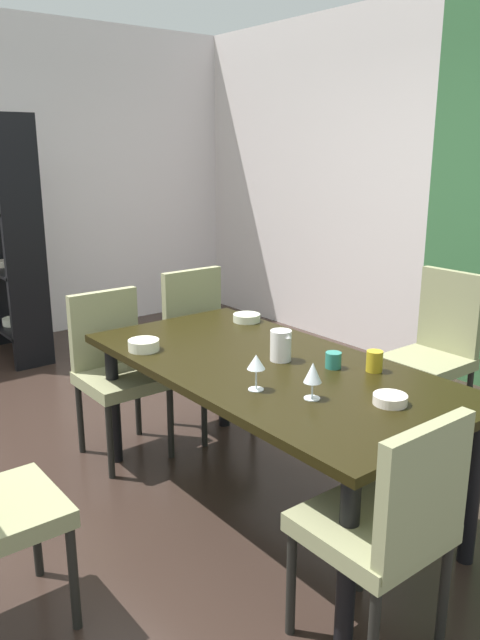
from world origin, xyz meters
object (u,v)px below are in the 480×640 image
(serving_bowl_center, at_px, (247,318))
(cup_east, at_px, (374,361))
(chair_head_far, at_px, (436,345))
(wine_glass_south, at_px, (255,363))
(display_shelf, at_px, (7,240))
(serving_bowl_north, at_px, (390,399))
(chair_left_near, at_px, (116,364))
(serving_bowl_front, at_px, (144,345))
(chair_right_near, at_px, (389,521))
(chair_left_far, at_px, (203,341))
(wine_glass_rear, at_px, (313,374))
(pitcher_corner, at_px, (281,345))
(cup_left, at_px, (333,360))
(dining_table, at_px, (268,379))

(serving_bowl_center, distance_m, cup_east, 1.02)
(chair_head_far, relative_size, wine_glass_south, 6.48)
(display_shelf, bearing_deg, serving_bowl_north, 3.60)
(chair_left_near, bearing_deg, serving_bowl_front, 82.70)
(chair_head_far, bearing_deg, display_shelf, 26.57)
(chair_right_near, relative_size, wine_glass_south, 5.91)
(chair_left_far, distance_m, cup_east, 1.39)
(display_shelf, bearing_deg, wine_glass_rear, 0.52)
(serving_bowl_center, relative_size, pitcher_corner, 1.06)
(display_shelf, relative_size, wine_glass_south, 12.73)
(cup_left, bearing_deg, wine_glass_south, -91.37)
(wine_glass_rear, bearing_deg, cup_east, 97.32)
(serving_bowl_north, height_order, cup_east, cup_east)
(chair_left_far, bearing_deg, pitcher_corner, 76.82)
(dining_table, relative_size, serving_bowl_front, 12.43)
(chair_right_near, height_order, cup_left, chair_right_near)
(chair_left_far, height_order, serving_bowl_center, chair_left_far)
(chair_left_near, bearing_deg, cup_east, 114.51)
(serving_bowl_center, bearing_deg, cup_east, -3.95)
(cup_east, bearing_deg, serving_bowl_north, -40.34)
(chair_left_far, height_order, pitcher_corner, chair_left_far)
(dining_table, bearing_deg, chair_head_far, 90.79)
(serving_bowl_center, bearing_deg, serving_bowl_north, -13.56)
(cup_east, bearing_deg, chair_left_far, -179.81)
(chair_right_near, distance_m, wine_glass_rear, 0.66)
(dining_table, distance_m, pitcher_corner, 0.17)
(cup_east, bearing_deg, wine_glass_south, -105.38)
(chair_head_far, bearing_deg, wine_glass_south, 98.24)
(dining_table, height_order, chair_right_near, chair_right_near)
(dining_table, bearing_deg, wine_glass_rear, -17.83)
(dining_table, relative_size, cup_east, 20.19)
(chair_head_far, bearing_deg, dining_table, 90.79)
(chair_left_far, relative_size, chair_right_near, 1.08)
(chair_left_near, relative_size, pitcher_corner, 6.26)
(chair_left_far, height_order, chair_head_far, chair_head_far)
(chair_left_far, height_order, cup_east, chair_left_far)
(display_shelf, height_order, serving_bowl_front, display_shelf)
(chair_left_far, distance_m, wine_glass_rear, 1.52)
(chair_left_far, xyz_separation_m, wine_glass_south, (1.21, -0.57, 0.31))
(cup_east, bearing_deg, serving_bowl_center, 176.05)
(chair_head_far, height_order, chair_left_near, chair_head_far)
(serving_bowl_center, bearing_deg, serving_bowl_front, -82.21)
(wine_glass_south, xyz_separation_m, serving_bowl_north, (0.45, 0.33, -0.10))
(display_shelf, bearing_deg, chair_left_far, 12.65)
(cup_east, bearing_deg, chair_head_far, 110.32)
(wine_glass_south, xyz_separation_m, cup_left, (0.01, 0.46, -0.08))
(chair_head_far, distance_m, serving_bowl_center, 1.20)
(chair_right_near, bearing_deg, wine_glass_rear, 72.91)
(chair_head_far, relative_size, wine_glass_rear, 6.52)
(chair_right_near, xyz_separation_m, cup_east, (-0.60, 0.62, 0.27))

